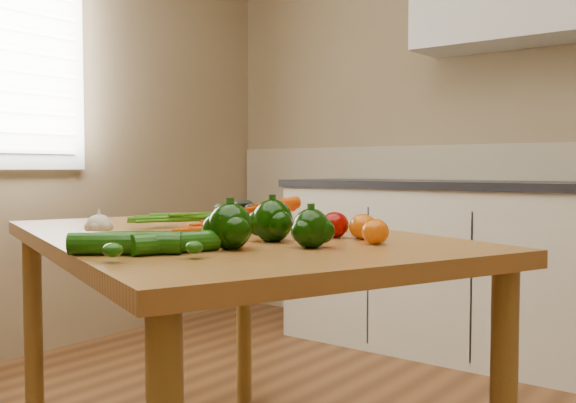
% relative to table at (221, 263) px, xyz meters
% --- Properties ---
extents(room, '(4.04, 5.04, 2.64)m').
position_rel_table_xyz_m(room, '(0.20, -0.15, 0.55)').
color(room, brown).
rests_on(room, ground).
extents(counter_run, '(2.84, 0.64, 1.14)m').
position_rel_table_xyz_m(counter_run, '(0.42, 1.87, -0.24)').
color(counter_run, beige).
rests_on(counter_run, ground).
extents(table, '(1.71, 1.42, 0.78)m').
position_rel_table_xyz_m(table, '(0.00, 0.00, 0.00)').
color(table, '#A26A2F').
rests_on(table, ground).
extents(carrot_bunch, '(0.33, 0.29, 0.07)m').
position_rel_table_xyz_m(carrot_bunch, '(-0.00, 0.04, 0.12)').
color(carrot_bunch, '#E84D05').
rests_on(carrot_bunch, table).
extents(leafy_greens, '(0.21, 0.19, 0.10)m').
position_rel_table_xyz_m(leafy_greens, '(-0.28, 0.37, 0.14)').
color(leafy_greens, black).
rests_on(leafy_greens, table).
extents(garlic_bulb, '(0.07, 0.07, 0.06)m').
position_rel_table_xyz_m(garlic_bulb, '(-0.20, -0.26, 0.12)').
color(garlic_bulb, silver).
rests_on(garlic_bulb, table).
extents(pepper_a, '(0.10, 0.10, 0.10)m').
position_rel_table_xyz_m(pepper_a, '(0.26, -0.08, 0.14)').
color(pepper_a, black).
rests_on(pepper_a, table).
extents(pepper_b, '(0.09, 0.09, 0.09)m').
position_rel_table_xyz_m(pepper_b, '(0.41, -0.13, 0.13)').
color(pepper_b, black).
rests_on(pepper_b, table).
extents(pepper_c, '(0.10, 0.10, 0.10)m').
position_rel_table_xyz_m(pepper_c, '(0.28, -0.26, 0.14)').
color(pepper_c, black).
rests_on(pepper_c, table).
extents(tomato_a, '(0.07, 0.07, 0.07)m').
position_rel_table_xyz_m(tomato_a, '(0.33, 0.08, 0.12)').
color(tomato_a, '#830702').
rests_on(tomato_a, table).
extents(tomato_b, '(0.07, 0.07, 0.07)m').
position_rel_table_xyz_m(tomato_b, '(0.41, 0.10, 0.12)').
color(tomato_b, '#DD5A05').
rests_on(tomato_b, table).
extents(tomato_c, '(0.07, 0.07, 0.06)m').
position_rel_table_xyz_m(tomato_c, '(0.49, 0.02, 0.12)').
color(tomato_c, '#DD5A05').
rests_on(tomato_c, table).
extents(zucchini_a, '(0.11, 0.20, 0.05)m').
position_rel_table_xyz_m(zucchini_a, '(0.23, -0.38, 0.11)').
color(zucchini_a, '#0E4106').
rests_on(zucchini_a, table).
extents(zucchini_b, '(0.21, 0.19, 0.05)m').
position_rel_table_xyz_m(zucchini_b, '(0.17, -0.47, 0.11)').
color(zucchini_b, '#0E4106').
rests_on(zucchini_b, table).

